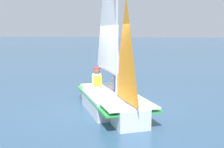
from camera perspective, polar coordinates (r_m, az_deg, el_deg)
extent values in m
plane|color=#2D4C6B|center=(8.39, 0.00, -7.43)|extent=(260.00, 260.00, 0.00)
cube|color=silver|center=(8.33, 0.00, -5.78)|extent=(2.52, 2.32, 0.50)
cube|color=silver|center=(6.97, 3.58, -8.65)|extent=(1.16, 1.13, 0.50)
cube|color=silver|center=(9.73, -2.54, -3.72)|extent=(1.39, 1.48, 0.50)
cube|color=green|center=(8.29, 0.00, -4.72)|extent=(3.90, 3.24, 0.05)
cube|color=silver|center=(7.30, 2.39, -5.67)|extent=(2.14, 2.02, 0.04)
cylinder|color=#B7B7BC|center=(7.64, 1.06, 12.31)|extent=(0.08, 0.08, 4.63)
cylinder|color=#B7B7BC|center=(8.62, -0.93, 0.82)|extent=(1.65, 1.12, 0.07)
pyramid|color=white|center=(8.58, -0.97, 13.78)|extent=(1.55, 1.05, 3.82)
pyramid|color=orange|center=(6.95, 2.85, 5.12)|extent=(1.10, 0.75, 2.59)
cube|color=black|center=(10.22, -3.23, -3.56)|extent=(0.08, 0.07, 0.35)
cube|color=black|center=(8.76, 1.32, -5.19)|extent=(0.37, 0.35, 0.45)
cylinder|color=blue|center=(8.66, 1.33, -2.14)|extent=(0.42, 0.42, 0.50)
cube|color=orange|center=(8.66, 1.33, -1.98)|extent=(0.43, 0.40, 0.35)
sphere|color=#A87A56|center=(8.61, 1.33, 0.14)|extent=(0.22, 0.22, 0.22)
cylinder|color=red|center=(8.59, 1.34, 0.69)|extent=(0.29, 0.29, 0.06)
cube|color=black|center=(9.36, -3.10, -4.32)|extent=(0.37, 0.35, 0.45)
cylinder|color=white|center=(9.27, -3.12, -1.45)|extent=(0.42, 0.42, 0.50)
cube|color=yellow|center=(9.26, -3.12, -1.30)|extent=(0.43, 0.40, 0.35)
sphere|color=brown|center=(9.21, -3.14, 0.68)|extent=(0.22, 0.22, 0.22)
cylinder|color=red|center=(9.20, -3.14, 1.19)|extent=(0.29, 0.29, 0.06)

